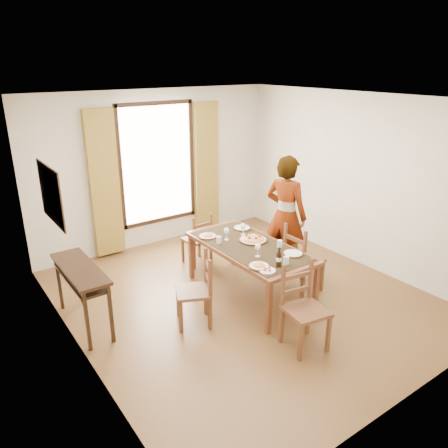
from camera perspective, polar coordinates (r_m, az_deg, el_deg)
ground at (r=6.26m, az=2.42°, el=-9.45°), size 5.00×5.00×0.00m
room_shell at (r=5.74m, az=1.83°, el=4.51°), size 4.60×5.10×2.74m
console_table at (r=5.61m, az=-18.24°, el=-6.43°), size 0.38×1.20×0.80m
dining_table at (r=6.02m, az=3.33°, el=-3.36°), size 0.92×1.91×0.76m
chair_west at (r=5.49m, az=-3.66°, el=-8.84°), size 0.55×0.55×0.94m
chair_north at (r=7.06m, az=-3.46°, el=-2.15°), size 0.41×0.41×0.87m
chair_south at (r=5.14m, az=10.39°, el=-10.98°), size 0.51×0.51×1.01m
chair_east at (r=6.31m, az=10.14°, el=-4.70°), size 0.45×0.45×1.01m
man at (r=6.68m, az=8.06°, el=1.11°), size 0.94×0.84×1.85m
plate_sw at (r=5.39m, az=4.59°, el=-5.34°), size 0.27×0.27×0.05m
plate_se at (r=5.77m, az=9.00°, el=-3.68°), size 0.27×0.27×0.05m
plate_nw at (r=6.26m, az=-2.14°, el=-1.45°), size 0.27×0.27×0.05m
plate_ne at (r=6.57m, az=2.36°, el=-0.38°), size 0.27×0.27×0.05m
pasta_platter at (r=6.12m, az=3.82°, el=-1.77°), size 0.40×0.40×0.10m
caprese_plate at (r=5.29m, az=5.68°, el=-5.96°), size 0.20×0.20×0.04m
wine_glass_a at (r=5.63m, az=4.44°, el=-3.42°), size 0.08×0.08×0.18m
wine_glass_b at (r=6.30m, az=2.52°, el=-0.67°), size 0.08×0.08×0.18m
wine_glass_c at (r=6.13m, az=0.33°, el=-1.28°), size 0.08×0.08×0.18m
tumbler_a at (r=5.95m, az=7.29°, el=-2.58°), size 0.07×0.07×0.10m
tumbler_b at (r=6.03m, az=-0.68°, el=-2.08°), size 0.07×0.07×0.10m
tumbler_c at (r=5.49m, az=8.14°, el=-4.72°), size 0.07×0.07×0.10m
wine_bottle at (r=5.38m, az=7.20°, el=-4.33°), size 0.07×0.07×0.25m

